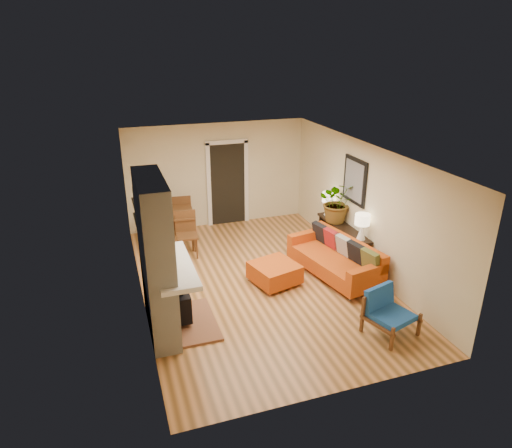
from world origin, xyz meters
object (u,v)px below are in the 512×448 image
(ottoman, at_px, (275,272))
(houseplant, at_px, (338,202))
(dining_table, at_px, (180,217))
(lamp_near, at_px, (362,224))
(blue_chair, at_px, (387,309))
(console_table, at_px, (343,233))
(lamp_far, at_px, (329,201))
(sofa, at_px, (337,258))

(ottoman, height_order, houseplant, houseplant)
(dining_table, relative_size, lamp_near, 3.50)
(dining_table, bearing_deg, ottoman, -60.03)
(blue_chair, height_order, console_table, blue_chair)
(lamp_far, distance_m, houseplant, 0.46)
(sofa, bearing_deg, console_table, 54.70)
(blue_chair, height_order, lamp_near, lamp_near)
(houseplant, bearing_deg, lamp_far, 88.70)
(lamp_far, bearing_deg, console_table, -90.00)
(sofa, relative_size, houseplant, 2.36)
(sofa, distance_m, lamp_near, 0.85)
(blue_chair, distance_m, dining_table, 5.18)
(lamp_near, bearing_deg, ottoman, 177.16)
(lamp_far, bearing_deg, lamp_near, -90.00)
(blue_chair, bearing_deg, dining_table, 119.82)
(sofa, distance_m, lamp_far, 1.64)
(ottoman, relative_size, houseplant, 1.06)
(console_table, bearing_deg, houseplant, 91.91)
(blue_chair, relative_size, console_table, 0.48)
(dining_table, bearing_deg, lamp_far, -18.52)
(console_table, distance_m, lamp_far, 0.89)
(console_table, bearing_deg, blue_chair, -103.51)
(lamp_near, distance_m, lamp_far, 1.45)
(lamp_near, xyz_separation_m, lamp_far, (0.00, 1.45, 0.00))
(blue_chair, bearing_deg, lamp_near, 71.86)
(dining_table, distance_m, lamp_near, 4.11)
(blue_chair, xyz_separation_m, lamp_near, (0.64, 1.96, 0.66))
(lamp_near, height_order, houseplant, houseplant)
(houseplant, bearing_deg, sofa, -115.55)
(console_table, height_order, lamp_near, lamp_near)
(houseplant, bearing_deg, console_table, -88.09)
(dining_table, relative_size, console_table, 1.02)
(ottoman, xyz_separation_m, blue_chair, (1.17, -2.05, 0.16))
(lamp_near, bearing_deg, houseplant, 90.57)
(ottoman, height_order, dining_table, dining_table)
(sofa, distance_m, houseplant, 1.36)
(console_table, relative_size, houseplant, 1.97)
(sofa, relative_size, ottoman, 2.22)
(console_table, height_order, lamp_far, lamp_far)
(lamp_far, bearing_deg, blue_chair, -100.65)
(blue_chair, distance_m, houseplant, 3.14)
(dining_table, bearing_deg, houseplant, -25.34)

